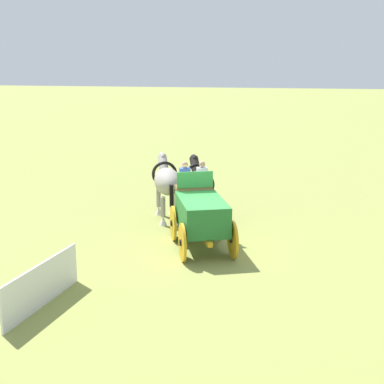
% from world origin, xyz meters
% --- Properties ---
extents(ground_plane, '(220.00, 220.00, 0.00)m').
position_xyz_m(ground_plane, '(0.00, 0.00, 0.00)').
color(ground_plane, olive).
extents(show_wagon, '(5.41, 2.84, 2.59)m').
position_xyz_m(show_wagon, '(0.17, 0.07, 1.14)').
color(show_wagon, '#236B2D').
rests_on(show_wagon, ground).
extents(draft_horse_near, '(3.00, 1.69, 2.32)m').
position_xyz_m(draft_horse_near, '(3.11, 1.94, 1.44)').
color(draft_horse_near, '#9E998E').
rests_on(draft_horse_near, ground).
extents(draft_horse_off, '(3.03, 1.68, 2.21)m').
position_xyz_m(draft_horse_off, '(3.60, 0.74, 1.34)').
color(draft_horse_off, black).
rests_on(draft_horse_off, ground).
extents(sponsor_banner, '(3.19, 0.41, 1.10)m').
position_xyz_m(sponsor_banner, '(-4.95, 3.04, 0.55)').
color(sponsor_banner, silver).
rests_on(sponsor_banner, ground).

